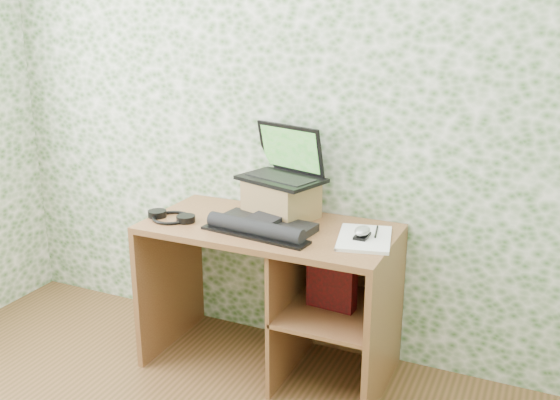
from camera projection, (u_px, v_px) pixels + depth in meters
The scene contains 10 objects.
wall_back at pixel (295, 102), 3.08m from camera, with size 3.50×3.50×0.00m, color white.
desk at pixel (286, 278), 3.04m from camera, with size 1.20×0.60×0.75m.
riser at pixel (281, 199), 3.07m from camera, with size 0.31×0.26×0.19m, color #9C7746.
laptop at pixel (285, 167), 3.06m from camera, with size 0.46×0.39×0.26m.
keyboard at pixel (262, 226), 2.89m from camera, with size 0.55×0.33×0.08m.
headphones at pixel (171, 217), 3.06m from camera, with size 0.26×0.20×0.03m.
notepad at pixel (364, 238), 2.79m from camera, with size 0.23×0.33×0.02m, color white.
mouse at pixel (362, 233), 2.78m from camera, with size 0.07×0.11×0.04m, color silver.
pen at pixel (376, 232), 2.84m from camera, with size 0.01×0.01×0.15m, color black.
red_box at pixel (332, 280), 2.91m from camera, with size 0.23×0.07×0.28m, color maroon.
Camera 1 is at (1.20, -1.09, 1.75)m, focal length 40.00 mm.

